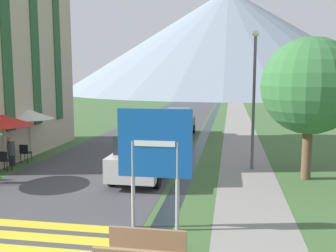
% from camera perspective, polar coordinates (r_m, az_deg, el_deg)
% --- Properties ---
extents(ground_plane, '(160.00, 160.00, 0.00)m').
position_cam_1_polar(ground_plane, '(25.75, 2.96, -1.14)').
color(ground_plane, '#3D6033').
extents(road, '(6.40, 60.00, 0.01)m').
position_cam_1_polar(road, '(35.91, 0.83, 1.34)').
color(road, '#424247').
rests_on(road, ground_plane).
extents(footpath, '(2.20, 60.00, 0.01)m').
position_cam_1_polar(footpath, '(35.51, 10.61, 1.14)').
color(footpath, gray).
rests_on(footpath, ground_plane).
extents(drainage_channel, '(0.60, 60.00, 0.00)m').
position_cam_1_polar(drainage_channel, '(35.54, 6.74, 1.22)').
color(drainage_channel, black).
rests_on(drainage_channel, ground_plane).
extents(crosswalk_marking, '(5.44, 1.84, 0.01)m').
position_cam_1_polar(crosswalk_marking, '(10.42, -23.40, -14.96)').
color(crosswalk_marking, yellow).
rests_on(crosswalk_marking, ground_plane).
extents(mountain_distant, '(82.44, 82.44, 25.54)m').
position_cam_1_polar(mountain_distant, '(98.17, 9.03, 12.65)').
color(mountain_distant, gray).
rests_on(mountain_distant, ground_plane).
extents(road_sign, '(1.89, 0.11, 3.10)m').
position_cam_1_polar(road_sign, '(9.37, -2.03, -4.08)').
color(road_sign, '#9E9EA3').
rests_on(road_sign, ground_plane).
extents(parked_car_near, '(1.84, 4.18, 1.82)m').
position_cam_1_polar(parked_car_near, '(14.40, -3.94, -4.40)').
color(parked_car_near, silver).
rests_on(parked_car_near, ground_plane).
extents(parked_car_far, '(1.88, 4.36, 1.82)m').
position_cam_1_polar(parked_car_far, '(24.45, 1.61, 0.56)').
color(parked_car_far, black).
rests_on(parked_car_far, ground_plane).
extents(cafe_chair_far_right, '(0.40, 0.40, 0.85)m').
position_cam_1_polar(cafe_chair_far_right, '(18.15, -20.96, -3.67)').
color(cafe_chair_far_right, black).
rests_on(cafe_chair_far_right, ground_plane).
extents(cafe_chair_middle, '(0.40, 0.40, 0.85)m').
position_cam_1_polar(cafe_chair_middle, '(16.84, -23.70, -4.65)').
color(cafe_chair_middle, black).
rests_on(cafe_chair_middle, ground_plane).
extents(cafe_umbrella_middle_red, '(2.50, 2.50, 2.30)m').
position_cam_1_polar(cafe_umbrella_middle_red, '(17.19, -23.88, 0.81)').
color(cafe_umbrella_middle_red, '#B7B2A8').
rests_on(cafe_umbrella_middle_red, ground_plane).
extents(cafe_umbrella_rear_white, '(2.27, 2.27, 2.33)m').
position_cam_1_polar(cafe_umbrella_rear_white, '(18.96, -20.41, 1.68)').
color(cafe_umbrella_rear_white, '#B7B2A8').
rests_on(cafe_umbrella_rear_white, ground_plane).
extents(person_seated_far, '(0.32, 0.32, 1.27)m').
position_cam_1_polar(person_seated_far, '(17.77, -22.77, -3.37)').
color(person_seated_far, '#282833').
rests_on(person_seated_far, ground_plane).
extents(streetlamp, '(0.28, 0.28, 5.76)m').
position_cam_1_polar(streetlamp, '(15.91, 12.98, 5.51)').
color(streetlamp, '#515156').
rests_on(streetlamp, ground_plane).
extents(tree_by_path, '(3.60, 3.60, 5.35)m').
position_cam_1_polar(tree_by_path, '(14.88, 20.82, 5.69)').
color(tree_by_path, brown).
rests_on(tree_by_path, ground_plane).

